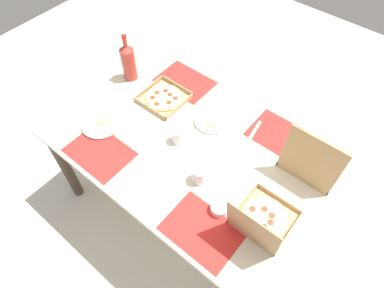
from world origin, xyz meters
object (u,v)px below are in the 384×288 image
Objects in this scene: cup_dark at (200,175)px; cup_red at (178,136)px; plate_middle at (211,121)px; plate_near_left at (101,123)px; pizza_box_corner_left at (313,161)px; pizza_box_corner_right at (262,220)px; condiment_bowl at (220,208)px; pizza_box_center at (164,98)px; soda_bottle at (128,61)px.

cup_red is (0.26, -0.12, -0.00)m from cup_dark.
plate_middle and plate_near_left have the same top height.
pizza_box_corner_left reaches higher than pizza_box_corner_right.
plate_middle is at bearing -48.83° from condiment_bowl.
pizza_box_corner_left is 0.61m from cup_dark.
pizza_box_center is 0.42m from plate_near_left.
plate_near_left is (0.15, 0.39, -0.00)m from pizza_box_center.
cup_red is at bearing -11.67° from pizza_box_corner_right.
soda_bottle is (0.16, -0.40, 0.12)m from plate_near_left.
cup_dark is 0.20m from condiment_bowl.
plate_middle is at bearing -61.35° from cup_dark.
pizza_box_corner_left is 1.60× the size of plate_middle.
pizza_box_corner_left is at bearing -113.67° from condiment_bowl.
soda_bottle is at bearing -2.50° from pizza_box_center.
cup_red is at bearing 75.43° from plate_middle.
pizza_box_corner_left is at bearing -154.15° from cup_red.
plate_near_left is 0.45m from soda_bottle.
plate_near_left is at bearing 24.13° from cup_red.
pizza_box_corner_left is 1.08× the size of pizza_box_corner_right.
plate_middle is at bearing -138.87° from plate_near_left.
pizza_box_center is at bearing 6.50° from plate_middle.
pizza_box_center is at bearing -30.65° from cup_dark.
condiment_bowl reaches higher than plate_near_left.
pizza_box_corner_right reaches higher than pizza_box_center.
pizza_box_corner_left is at bearing -154.81° from plate_near_left.
pizza_box_corner_right is at bearing 86.24° from pizza_box_corner_left.
soda_bottle is at bearing -21.61° from condiment_bowl.
pizza_box_corner_left is 1.02× the size of soda_bottle.
pizza_box_corner_right is 0.38m from cup_dark.
pizza_box_center is 0.35m from cup_red.
plate_middle is at bearing 8.24° from pizza_box_corner_left.
cup_red is at bearing 25.85° from pizza_box_corner_left.
pizza_box_center is 0.33m from soda_bottle.
pizza_box_center is 0.87× the size of pizza_box_corner_right.
soda_bottle is 3.55× the size of cup_red.
plate_middle is 0.64× the size of soda_bottle.
soda_bottle is (1.23, -0.34, 0.09)m from pizza_box_corner_right.
cup_red is (-0.59, 0.21, -0.09)m from soda_bottle.
pizza_box_corner_left is 0.74m from cup_red.
plate_middle is 0.66m from soda_bottle.
pizza_box_center is 0.82× the size of soda_bottle.
pizza_box_corner_left is at bearing -171.76° from plate_middle.
soda_bottle is at bearing 5.17° from pizza_box_corner_left.
pizza_box_corner_right is at bearing -176.77° from plate_near_left.
cup_dark is at bearing 158.50° from soda_bottle.
soda_bottle is at bearing 2.27° from plate_middle.
soda_bottle reaches higher than cup_red.
plate_near_left is at bearing 5.75° from cup_dark.
plate_middle is 2.27× the size of condiment_bowl.
pizza_box_corner_left reaches higher than cup_red.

